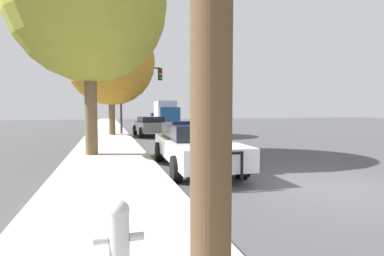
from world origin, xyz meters
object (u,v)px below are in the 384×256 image
(car_background_midblock, at_px, (150,125))
(box_truck, at_px, (166,112))
(fire_hydrant, at_px, (119,236))
(police_car, at_px, (194,145))
(car_background_distant, at_px, (155,117))
(traffic_light, at_px, (138,86))
(tree_sidewalk_mid, at_px, (111,61))
(tree_sidewalk_near, at_px, (89,4))

(car_background_midblock, xyz_separation_m, box_truck, (4.40, 17.05, 0.87))
(fire_hydrant, relative_size, car_background_midblock, 0.19)
(car_background_midblock, bearing_deg, police_car, -95.56)
(police_car, xyz_separation_m, car_background_midblock, (0.28, 12.11, -0.00))
(fire_hydrant, xyz_separation_m, car_background_midblock, (2.84, 18.08, 0.20))
(car_background_midblock, height_order, car_background_distant, car_background_distant)
(fire_hydrant, bearing_deg, traffic_light, 83.71)
(police_car, relative_size, box_truck, 0.70)
(tree_sidewalk_mid, bearing_deg, police_car, -79.56)
(fire_hydrant, height_order, car_background_distant, car_background_distant)
(car_background_distant, relative_size, tree_sidewalk_near, 0.53)
(fire_hydrant, distance_m, car_background_distant, 42.22)
(traffic_light, height_order, tree_sidewalk_near, tree_sidewalk_near)
(box_truck, relative_size, tree_sidewalk_mid, 0.95)
(car_background_distant, bearing_deg, car_background_midblock, -96.67)
(traffic_light, distance_m, tree_sidewalk_mid, 2.58)
(traffic_light, height_order, tree_sidewalk_mid, tree_sidewalk_mid)
(car_background_midblock, relative_size, car_background_distant, 0.93)
(box_truck, distance_m, tree_sidewalk_near, 27.55)
(traffic_light, distance_m, car_background_midblock, 3.23)
(box_truck, height_order, tree_sidewalk_near, tree_sidewalk_near)
(car_background_distant, height_order, tree_sidewalk_near, tree_sidewalk_near)
(traffic_light, bearing_deg, car_background_midblock, -61.06)
(car_background_midblock, height_order, tree_sidewalk_near, tree_sidewalk_near)
(car_background_midblock, bearing_deg, tree_sidewalk_mid, 165.23)
(fire_hydrant, relative_size, tree_sidewalk_near, 0.09)
(fire_hydrant, xyz_separation_m, car_background_distant, (6.93, 41.64, 0.19))
(car_background_distant, xyz_separation_m, box_truck, (0.31, -6.51, 0.88))
(fire_hydrant, height_order, box_truck, box_truck)
(fire_hydrant, distance_m, traffic_light, 19.72)
(tree_sidewalk_near, bearing_deg, tree_sidewalk_mid, 84.38)
(car_background_distant, bearing_deg, tree_sidewalk_near, -99.99)
(police_car, height_order, tree_sidewalk_mid, tree_sidewalk_mid)
(tree_sidewalk_near, bearing_deg, car_background_distant, 76.83)
(fire_hydrant, relative_size, box_truck, 0.10)
(tree_sidewalk_near, height_order, tree_sidewalk_mid, tree_sidewalk_near)
(box_truck, bearing_deg, car_background_distant, -84.23)
(fire_hydrant, xyz_separation_m, tree_sidewalk_near, (-0.69, 9.09, 5.32))
(police_car, bearing_deg, traffic_light, -86.16)
(traffic_light, xyz_separation_m, box_truck, (5.11, 15.78, -2.01))
(traffic_light, xyz_separation_m, car_background_distant, (4.80, 22.28, -2.90))
(fire_hydrant, relative_size, tree_sidewalk_mid, 0.10)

